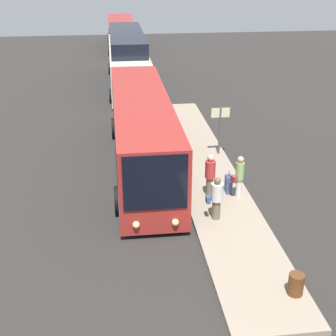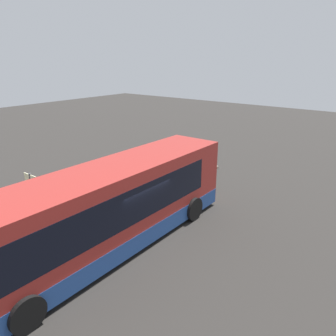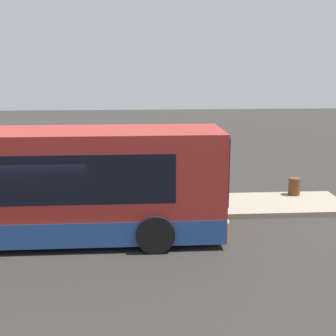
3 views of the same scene
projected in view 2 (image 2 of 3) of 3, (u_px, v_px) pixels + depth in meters
The scene contains 9 objects.
ground at pixel (130, 240), 13.15m from camera, with size 80.00×80.00×0.00m, color #2B2826.
platform at pixel (84, 218), 14.79m from camera, with size 20.00×2.58×0.18m.
bus_lead at pixel (102, 214), 11.83m from camera, with size 12.47×2.71×3.22m.
passenger_boarding at pixel (151, 175), 17.36m from camera, with size 0.43×0.60×1.63m.
passenger_waiting at pixel (115, 176), 16.91m from camera, with size 0.45×0.57×1.73m.
passenger_with_bags at pixel (126, 183), 16.08m from camera, with size 0.59×0.42×1.74m.
suitcase at pixel (113, 191), 16.61m from camera, with size 0.41×0.23×0.95m.
sign_post at pixel (32, 192), 13.56m from camera, with size 0.10×0.87×2.31m.
trash_bin at pixel (179, 161), 21.54m from camera, with size 0.44×0.44×0.65m.
Camera 2 is at (-8.17, -8.25, 6.99)m, focal length 35.00 mm.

